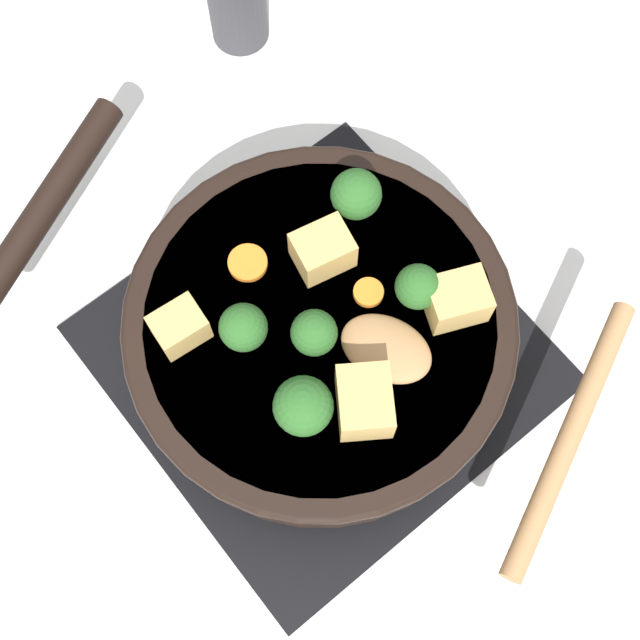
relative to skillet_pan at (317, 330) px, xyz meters
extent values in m
plane|color=silver|center=(0.00, 0.00, -0.06)|extent=(2.40, 2.40, 0.00)
cube|color=black|center=(0.00, 0.00, -0.06)|extent=(0.31, 0.31, 0.01)
torus|color=black|center=(0.00, 0.00, -0.04)|extent=(0.24, 0.24, 0.01)
cube|color=black|center=(0.00, 0.00, -0.04)|extent=(0.01, 0.23, 0.01)
cube|color=black|center=(0.00, 0.00, -0.04)|extent=(0.23, 0.01, 0.01)
cylinder|color=black|center=(0.00, 0.00, 0.00)|extent=(0.29, 0.29, 0.06)
cylinder|color=brown|center=(0.00, 0.00, 0.00)|extent=(0.26, 0.26, 0.05)
torus|color=black|center=(0.00, 0.00, 0.02)|extent=(0.29, 0.29, 0.01)
cylinder|color=black|center=(0.10, -0.21, 0.01)|extent=(0.18, 0.10, 0.02)
ellipsoid|color=#A87A4C|center=(-0.02, 0.05, 0.03)|extent=(0.07, 0.08, 0.01)
cylinder|color=#A87A4C|center=(-0.08, 0.18, 0.03)|extent=(0.20, 0.10, 0.02)
cube|color=tan|center=(0.02, 0.07, 0.05)|extent=(0.06, 0.06, 0.04)
cube|color=tan|center=(0.08, -0.05, 0.04)|extent=(0.04, 0.03, 0.03)
cube|color=tan|center=(-0.03, -0.03, 0.04)|extent=(0.05, 0.04, 0.03)
cube|color=tan|center=(-0.08, 0.06, 0.04)|extent=(0.05, 0.05, 0.03)
cylinder|color=#709956|center=(-0.08, -0.05, 0.03)|extent=(0.01, 0.01, 0.01)
sphere|color=#285B23|center=(-0.08, -0.05, 0.05)|extent=(0.04, 0.04, 0.04)
cylinder|color=#709956|center=(0.05, 0.05, 0.03)|extent=(0.01, 0.01, 0.01)
sphere|color=#285B23|center=(0.05, 0.05, 0.05)|extent=(0.04, 0.04, 0.04)
cylinder|color=#709956|center=(0.01, 0.01, 0.03)|extent=(0.01, 0.01, 0.01)
sphere|color=#285B23|center=(0.01, 0.01, 0.05)|extent=(0.03, 0.03, 0.03)
cylinder|color=#709956|center=(0.05, -0.02, 0.03)|extent=(0.01, 0.01, 0.01)
sphere|color=#285B23|center=(0.05, -0.02, 0.05)|extent=(0.03, 0.03, 0.03)
cylinder|color=#709956|center=(-0.07, 0.03, 0.03)|extent=(0.01, 0.01, 0.01)
sphere|color=#285B23|center=(-0.07, 0.03, 0.05)|extent=(0.03, 0.03, 0.03)
cylinder|color=orange|center=(0.01, -0.07, 0.03)|extent=(0.03, 0.03, 0.01)
cylinder|color=orange|center=(-0.04, 0.01, 0.03)|extent=(0.02, 0.02, 0.01)
camera|label=1|loc=(0.13, 0.17, 0.64)|focal=50.00mm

